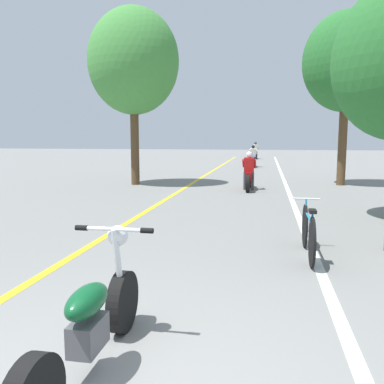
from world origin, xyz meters
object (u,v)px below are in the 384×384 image
roadside_tree_left (133,62)px  motorcycle_rider_lead (249,175)px  motorcycle_foreground (91,323)px  motorcycle_rider_mid (253,159)px  motorcycle_rider_far (255,152)px  bicycle_parked (308,232)px  roadside_tree_right_far (346,62)px

roadside_tree_left → motorcycle_rider_lead: bearing=-10.5°
motorcycle_foreground → motorcycle_rider_lead: size_ratio=1.04×
roadside_tree_left → motorcycle_rider_mid: 11.90m
motorcycle_rider_lead → roadside_tree_left: bearing=169.5°
roadside_tree_left → motorcycle_foreground: roadside_tree_left is taller
motorcycle_rider_far → motorcycle_rider_lead: bearing=-89.0°
bicycle_parked → motorcycle_foreground: bearing=-118.9°
roadside_tree_left → motorcycle_foreground: 13.55m
motorcycle_rider_far → roadside_tree_right_far: bearing=-78.7°
motorcycle_rider_mid → motorcycle_rider_far: 9.91m
roadside_tree_left → bicycle_parked: bearing=-57.2°
roadside_tree_right_far → bicycle_parked: bearing=-102.2°
motorcycle_rider_far → bicycle_parked: size_ratio=1.17×
motorcycle_foreground → motorcycle_rider_far: bearing=89.4°
roadside_tree_left → bicycle_parked: roadside_tree_left is taller
roadside_tree_left → motorcycle_rider_mid: roadside_tree_left is taller
roadside_tree_right_far → motorcycle_foreground: bearing=-106.9°
motorcycle_foreground → bicycle_parked: (1.96, 3.55, -0.02)m
motorcycle_rider_mid → bicycle_parked: motorcycle_rider_mid is taller
roadside_tree_right_far → roadside_tree_left: 7.94m
roadside_tree_left → motorcycle_rider_far: roadside_tree_left is taller
roadside_tree_right_far → motorcycle_foreground: roadside_tree_right_far is taller
motorcycle_foreground → motorcycle_rider_far: 32.59m
motorcycle_rider_mid → bicycle_parked: size_ratio=1.18×
motorcycle_foreground → motorcycle_rider_far: motorcycle_rider_far is taller
roadside_tree_right_far → motorcycle_foreground: (-4.13, -13.58, -4.18)m
roadside_tree_right_far → roadside_tree_left: roadside_tree_left is taller
roadside_tree_left → motorcycle_rider_far: (4.05, 20.26, -4.09)m
motorcycle_foreground → motorcycle_rider_lead: (0.70, 11.51, 0.10)m
roadside_tree_left → roadside_tree_right_far: bearing=9.1°
roadside_tree_right_far → bicycle_parked: roadside_tree_right_far is taller
roadside_tree_left → bicycle_parked: 11.28m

